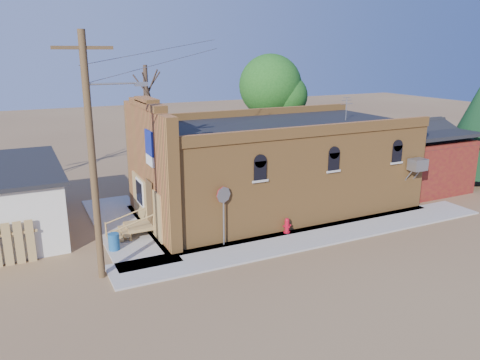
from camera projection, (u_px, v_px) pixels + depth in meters
name	position (u px, v px, depth m)	size (l,w,h in m)	color
ground	(301.00, 250.00, 20.22)	(120.00, 120.00, 0.00)	brown
sidewalk_south	(318.00, 236.00, 21.62)	(19.00, 2.20, 0.08)	#9E9991
sidewalk_west	(124.00, 227.00, 22.75)	(2.60, 10.00, 0.08)	#9E9991
brick_bar	(272.00, 166.00, 25.05)	(16.40, 7.97, 6.30)	#A36C31
red_shed	(409.00, 151.00, 29.24)	(5.40, 6.40, 4.30)	maroon
utility_pole	(93.00, 154.00, 16.55)	(3.12, 0.26, 9.00)	#4C391E
tree_bare_near	(146.00, 91.00, 28.64)	(2.80, 2.80, 7.65)	#463628
tree_leafy	(270.00, 86.00, 32.87)	(4.40, 4.40, 8.15)	#463628
evergreen_tree	(477.00, 127.00, 29.24)	(3.60, 3.60, 6.50)	#463628
fire_hydrant	(287.00, 225.00, 21.82)	(0.40, 0.38, 0.72)	#A1091B
stop_sign	(224.00, 200.00, 20.01)	(0.71, 0.25, 2.65)	gray
trash_barrel	(114.00, 242.00, 19.94)	(0.47, 0.47, 0.73)	#1A4F83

